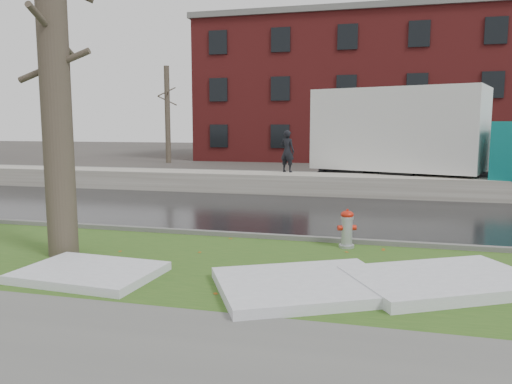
% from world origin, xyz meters
% --- Properties ---
extents(ground, '(120.00, 120.00, 0.00)m').
position_xyz_m(ground, '(0.00, 0.00, 0.00)').
color(ground, '#47423D').
rests_on(ground, ground).
extents(verge, '(60.00, 4.50, 0.04)m').
position_xyz_m(verge, '(0.00, -1.25, 0.02)').
color(verge, '#2B4F1A').
rests_on(verge, ground).
extents(sidewalk, '(60.00, 3.00, 0.05)m').
position_xyz_m(sidewalk, '(0.00, -5.00, 0.03)').
color(sidewalk, slate).
rests_on(sidewalk, ground).
extents(road, '(60.00, 7.00, 0.03)m').
position_xyz_m(road, '(0.00, 4.50, 0.01)').
color(road, black).
rests_on(road, ground).
extents(parking_lot, '(60.00, 9.00, 0.03)m').
position_xyz_m(parking_lot, '(0.00, 13.00, 0.01)').
color(parking_lot, slate).
rests_on(parking_lot, ground).
extents(curb, '(60.00, 0.15, 0.14)m').
position_xyz_m(curb, '(0.00, 1.00, 0.07)').
color(curb, slate).
rests_on(curb, ground).
extents(snowbank, '(60.00, 1.60, 0.75)m').
position_xyz_m(snowbank, '(0.00, 8.70, 0.38)').
color(snowbank, beige).
rests_on(snowbank, ground).
extents(brick_building, '(26.00, 12.00, 10.00)m').
position_xyz_m(brick_building, '(2.00, 30.00, 5.00)').
color(brick_building, maroon).
rests_on(brick_building, ground).
extents(bg_tree_left, '(1.40, 1.62, 6.50)m').
position_xyz_m(bg_tree_left, '(-12.00, 22.00, 3.33)').
color(bg_tree_left, brown).
rests_on(bg_tree_left, ground).
extents(bg_tree_center, '(1.40, 1.62, 6.50)m').
position_xyz_m(bg_tree_center, '(-6.00, 26.00, 3.33)').
color(bg_tree_center, brown).
rests_on(bg_tree_center, ground).
extents(fire_hydrant, '(0.40, 0.38, 0.80)m').
position_xyz_m(fire_hydrant, '(1.63, 0.60, 0.47)').
color(fire_hydrant, '#A8ABB0').
rests_on(fire_hydrant, verge).
extents(tree, '(1.46, 1.73, 7.01)m').
position_xyz_m(tree, '(-3.68, -1.35, 3.57)').
color(tree, brown).
rests_on(tree, verge).
extents(box_truck, '(11.81, 5.62, 3.94)m').
position_xyz_m(box_truck, '(4.02, 10.07, 2.08)').
color(box_truck, black).
rests_on(box_truck, ground).
extents(worker, '(0.69, 0.56, 1.61)m').
position_xyz_m(worker, '(-1.29, 9.30, 1.56)').
color(worker, black).
rests_on(worker, snowbank).
extents(snow_patch_near, '(3.23, 2.97, 0.16)m').
position_xyz_m(snow_patch_near, '(1.22, -2.30, 0.12)').
color(snow_patch_near, silver).
rests_on(snow_patch_near, verge).
extents(snow_patch_far, '(2.30, 1.74, 0.14)m').
position_xyz_m(snow_patch_far, '(-2.37, -2.50, 0.11)').
color(snow_patch_far, silver).
rests_on(snow_patch_far, verge).
extents(snow_patch_side, '(3.32, 2.92, 0.18)m').
position_xyz_m(snow_patch_side, '(3.28, -1.57, 0.13)').
color(snow_patch_side, silver).
rests_on(snow_patch_side, verge).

